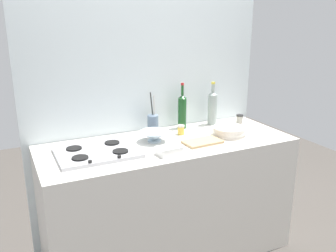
# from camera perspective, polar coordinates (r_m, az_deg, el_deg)

# --- Properties ---
(ground_plane) EXTENTS (6.00, 6.00, 0.00)m
(ground_plane) POSITION_cam_1_polar(r_m,az_deg,el_deg) (2.99, 0.00, -19.06)
(ground_plane) COLOR #47423D
(ground_plane) RESTS_ON ground
(counter_block) EXTENTS (1.80, 0.70, 0.90)m
(counter_block) POSITION_cam_1_polar(r_m,az_deg,el_deg) (2.75, 0.00, -11.44)
(counter_block) COLOR silver
(counter_block) RESTS_ON ground
(backsplash_panel) EXTENTS (1.90, 0.06, 2.19)m
(backsplash_panel) POSITION_cam_1_polar(r_m,az_deg,el_deg) (2.84, -3.31, 3.48)
(backsplash_panel) COLOR silver
(backsplash_panel) RESTS_ON ground
(stovetop_hob) EXTENTS (0.52, 0.40, 0.04)m
(stovetop_hob) POSITION_cam_1_polar(r_m,az_deg,el_deg) (2.39, -11.12, -4.06)
(stovetop_hob) COLOR #B2B2B7
(stovetop_hob) RESTS_ON counter_block
(plate_stack) EXTENTS (0.25, 0.25, 0.07)m
(plate_stack) POSITION_cam_1_polar(r_m,az_deg,el_deg) (2.74, 9.67, -0.80)
(plate_stack) COLOR silver
(plate_stack) RESTS_ON counter_block
(wine_bottle_leftmost) EXTENTS (0.07, 0.07, 0.36)m
(wine_bottle_leftmost) POSITION_cam_1_polar(r_m,az_deg,el_deg) (2.85, 2.25, 2.37)
(wine_bottle_leftmost) COLOR #19471E
(wine_bottle_leftmost) RESTS_ON counter_block
(wine_bottle_mid_left) EXTENTS (0.07, 0.07, 0.35)m
(wine_bottle_mid_left) POSITION_cam_1_polar(r_m,az_deg,el_deg) (2.98, 7.01, 2.96)
(wine_bottle_mid_left) COLOR gray
(wine_bottle_mid_left) RESTS_ON counter_block
(mixing_bowl) EXTENTS (0.21, 0.21, 0.08)m
(mixing_bowl) POSITION_cam_1_polar(r_m,az_deg,el_deg) (2.57, -2.16, -1.58)
(mixing_bowl) COLOR silver
(mixing_bowl) RESTS_ON counter_block
(butter_dish) EXTENTS (0.16, 0.12, 0.05)m
(butter_dish) POSITION_cam_1_polar(r_m,az_deg,el_deg) (2.34, 0.14, -3.89)
(butter_dish) COLOR white
(butter_dish) RESTS_ON counter_block
(utensil_crock) EXTENTS (0.08, 0.08, 0.31)m
(utensil_crock) POSITION_cam_1_polar(r_m,az_deg,el_deg) (2.75, -2.39, 0.40)
(utensil_crock) COLOR slate
(utensil_crock) RESTS_ON counter_block
(condiment_jar_front) EXTENTS (0.05, 0.05, 0.07)m
(condiment_jar_front) POSITION_cam_1_polar(r_m,az_deg,el_deg) (2.72, 2.05, -0.59)
(condiment_jar_front) COLOR gold
(condiment_jar_front) RESTS_ON counter_block
(condiment_jar_rear) EXTENTS (0.06, 0.06, 0.07)m
(condiment_jar_rear) POSITION_cam_1_polar(r_m,az_deg,el_deg) (3.07, 11.23, 1.12)
(condiment_jar_rear) COLOR #9E998C
(condiment_jar_rear) RESTS_ON counter_block
(cutting_board) EXTENTS (0.27, 0.17, 0.02)m
(cutting_board) POSITION_cam_1_polar(r_m,az_deg,el_deg) (2.55, 5.47, -2.52)
(cutting_board) COLOR tan
(cutting_board) RESTS_ON counter_block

